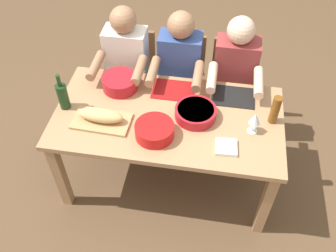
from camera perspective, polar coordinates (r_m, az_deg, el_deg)
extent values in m
plane|color=brown|center=(3.22, 0.00, -7.61)|extent=(8.00, 8.00, 0.00)
cube|color=#A87F56|center=(2.66, 0.00, 1.33)|extent=(1.62, 0.85, 0.04)
cube|color=#A87F56|center=(3.20, 14.49, -0.20)|extent=(0.07, 0.07, 0.70)
cube|color=#A87F56|center=(3.33, -11.82, 2.86)|extent=(0.07, 0.07, 0.70)
cube|color=#A87F56|center=(2.74, 14.68, -11.44)|extent=(0.07, 0.07, 0.70)
cube|color=#A87F56|center=(2.90, -16.12, -7.26)|extent=(0.07, 0.07, 0.70)
cube|color=brown|center=(3.32, 9.52, 5.22)|extent=(0.40, 0.40, 0.03)
cube|color=brown|center=(3.33, 10.12, 10.00)|extent=(0.38, 0.04, 0.40)
cube|color=brown|center=(3.37, 11.78, 0.11)|extent=(0.04, 0.04, 0.42)
cube|color=brown|center=(3.35, 6.03, 0.79)|extent=(0.04, 0.04, 0.42)
cube|color=brown|center=(3.61, 11.89, 4.02)|extent=(0.04, 0.04, 0.42)
cube|color=brown|center=(3.60, 6.52, 4.68)|extent=(0.04, 0.04, 0.42)
cylinder|color=#2D2D38|center=(3.32, 10.26, -0.19)|extent=(0.11, 0.11, 0.45)
cylinder|color=#2D2D38|center=(3.31, 7.51, 0.14)|extent=(0.11, 0.11, 0.45)
cube|color=maroon|center=(3.09, 10.12, 8.43)|extent=(0.34, 0.20, 0.55)
cylinder|color=beige|center=(2.82, 13.66, 6.50)|extent=(0.07, 0.30, 0.07)
cylinder|color=beige|center=(2.80, 6.74, 7.37)|extent=(0.07, 0.30, 0.07)
sphere|color=beige|center=(2.88, 11.10, 14.14)|extent=(0.21, 0.21, 0.21)
cube|color=brown|center=(3.33, 1.85, 6.11)|extent=(0.40, 0.40, 0.03)
cube|color=brown|center=(3.34, 2.38, 10.89)|extent=(0.38, 0.04, 0.40)
cube|color=brown|center=(3.35, 4.23, 1.01)|extent=(0.04, 0.04, 0.42)
cube|color=brown|center=(3.38, -1.49, 1.68)|extent=(0.04, 0.04, 0.42)
cube|color=brown|center=(3.60, 4.84, 4.87)|extent=(0.04, 0.04, 0.42)
cube|color=brown|center=(3.63, -0.53, 5.47)|extent=(0.04, 0.04, 0.42)
cylinder|color=#2D2D38|center=(3.32, 2.61, 0.72)|extent=(0.11, 0.11, 0.45)
cylinder|color=#2D2D38|center=(3.33, -0.12, 1.04)|extent=(0.11, 0.11, 0.45)
cube|color=#334C8C|center=(3.10, 1.83, 9.38)|extent=(0.34, 0.20, 0.55)
cylinder|color=#9E7251|center=(2.81, 4.58, 7.62)|extent=(0.07, 0.30, 0.07)
cylinder|color=#9E7251|center=(2.84, -2.32, 8.34)|extent=(0.07, 0.30, 0.07)
sphere|color=#9E7251|center=(2.89, 2.00, 15.17)|extent=(0.21, 0.21, 0.21)
cube|color=brown|center=(3.40, -5.65, 6.88)|extent=(0.40, 0.40, 0.03)
cube|color=brown|center=(3.41, -5.21, 11.57)|extent=(0.38, 0.04, 0.40)
cube|color=brown|center=(3.40, -3.24, 1.88)|extent=(0.04, 0.04, 0.42)
cube|color=brown|center=(3.47, -8.75, 2.50)|extent=(0.04, 0.04, 0.42)
cube|color=brown|center=(3.64, -2.18, 5.65)|extent=(0.04, 0.04, 0.42)
cube|color=brown|center=(3.71, -7.37, 6.17)|extent=(0.04, 0.04, 0.42)
cylinder|color=#2D2D38|center=(3.37, -4.92, 1.60)|extent=(0.11, 0.11, 0.45)
cylinder|color=#2D2D38|center=(3.41, -7.54, 1.90)|extent=(0.11, 0.11, 0.45)
cube|color=white|center=(3.18, -6.28, 10.13)|extent=(0.34, 0.20, 0.55)
cylinder|color=#9E7251|center=(2.86, -4.42, 8.53)|extent=(0.07, 0.30, 0.07)
cylinder|color=#9E7251|center=(2.95, -10.96, 9.07)|extent=(0.07, 0.30, 0.07)
sphere|color=#9E7251|center=(2.97, -6.88, 15.81)|extent=(0.21, 0.21, 0.21)
cylinder|color=#B21923|center=(2.61, 4.22, 2.02)|extent=(0.29, 0.29, 0.08)
cylinder|color=#2D7028|center=(2.60, 4.25, 2.41)|extent=(0.26, 0.26, 0.03)
cylinder|color=#B21923|center=(2.85, -7.34, 6.60)|extent=(0.27, 0.27, 0.10)
cylinder|color=#669E33|center=(2.83, -7.40, 7.10)|extent=(0.24, 0.24, 0.04)
cylinder|color=red|center=(2.48, -2.07, -0.68)|extent=(0.26, 0.26, 0.10)
cylinder|color=beige|center=(2.46, -2.09, -0.20)|extent=(0.23, 0.23, 0.03)
cube|color=tan|center=(2.63, -10.09, 0.77)|extent=(0.41, 0.24, 0.02)
ellipsoid|color=tan|center=(2.59, -10.25, 1.60)|extent=(0.32, 0.12, 0.09)
cylinder|color=#193819|center=(2.74, -15.72, 4.37)|extent=(0.08, 0.08, 0.20)
cylinder|color=#193819|center=(2.65, -16.35, 6.65)|extent=(0.03, 0.03, 0.09)
cylinder|color=brown|center=(2.63, 16.03, 2.38)|extent=(0.06, 0.06, 0.22)
cylinder|color=silver|center=(2.60, 12.71, -0.72)|extent=(0.07, 0.07, 0.01)
cylinder|color=silver|center=(2.57, 12.85, -0.12)|extent=(0.01, 0.01, 0.07)
cone|color=silver|center=(2.52, 13.15, 1.11)|extent=(0.08, 0.08, 0.08)
cube|color=black|center=(2.82, 9.88, 4.44)|extent=(0.32, 0.23, 0.01)
cube|color=maroon|center=(2.83, 0.87, 5.50)|extent=(0.32, 0.23, 0.01)
cube|color=white|center=(2.46, 8.88, -3.21)|extent=(0.15, 0.15, 0.02)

